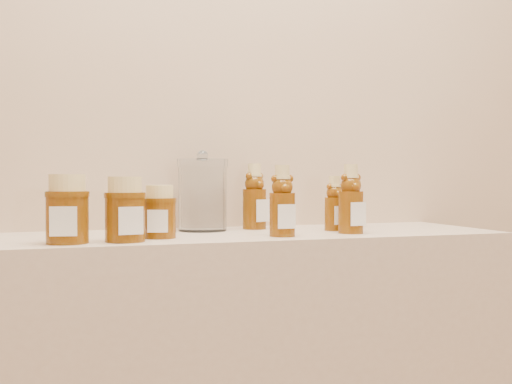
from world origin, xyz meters
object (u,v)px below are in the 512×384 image
object	(u,v)px
bear_bottle_back_left	(254,192)
glass_canister	(203,192)
bear_bottle_front_left	(282,196)
honey_jar_left	(67,209)

from	to	relation	value
bear_bottle_back_left	glass_canister	bearing A→B (deg)	161.08
bear_bottle_front_left	honey_jar_left	bearing A→B (deg)	-177.85
bear_bottle_back_left	honey_jar_left	xyz separation A→B (m)	(-0.48, -0.22, -0.03)
bear_bottle_back_left	glass_canister	world-z (taller)	glass_canister
bear_bottle_front_left	glass_canister	bearing A→B (deg)	125.29
bear_bottle_back_left	glass_canister	distance (m)	0.14
bear_bottle_back_left	honey_jar_left	distance (m)	0.53
bear_bottle_front_left	glass_canister	world-z (taller)	glass_canister
bear_bottle_back_left	glass_canister	size ratio (longest dim) A/B	0.98
bear_bottle_back_left	honey_jar_left	world-z (taller)	bear_bottle_back_left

